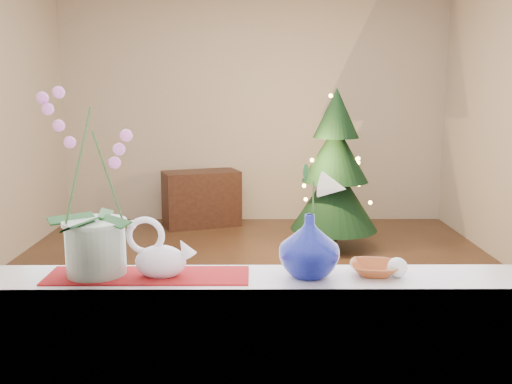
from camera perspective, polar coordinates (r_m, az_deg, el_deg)
ground at (r=4.55m, az=-0.10°, el=-9.83°), size 5.00×5.00×0.00m
wall_back at (r=6.77m, az=-0.18°, el=8.48°), size 4.50×0.10×2.70m
wall_front at (r=1.78m, az=0.16°, el=3.42°), size 4.50×0.10×2.70m
windowsill at (r=2.01m, az=0.13°, el=-8.96°), size 2.20×0.26×0.04m
window_frame at (r=1.80m, az=0.16°, el=14.64°), size 2.22×0.06×1.60m
runner at (r=2.04m, az=-10.74°, el=-8.22°), size 0.70×0.20×0.01m
orchid_pot at (r=2.01m, az=-16.05°, el=0.80°), size 0.26×0.26×0.65m
swan at (r=1.99m, az=-9.55°, el=-5.65°), size 0.25×0.15×0.20m
blue_vase at (r=1.98m, az=5.35°, el=-4.89°), size 0.25×0.25×0.25m
lily at (r=1.94m, az=5.46°, el=1.44°), size 0.14×0.08×0.19m
paperweight at (r=2.04m, az=13.95°, el=-7.34°), size 0.09×0.09×0.07m
amber_dish at (r=2.06m, az=11.73°, el=-7.61°), size 0.17×0.17×0.04m
xmas_tree at (r=5.66m, az=7.91°, el=2.31°), size 1.14×1.14×1.58m
side_table at (r=6.60m, az=-5.48°, el=-0.65°), size 0.94×0.69×0.64m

